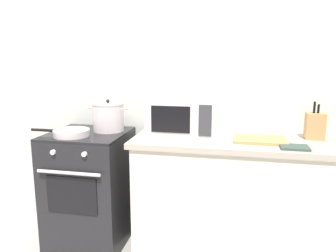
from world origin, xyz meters
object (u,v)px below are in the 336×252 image
Objects in this scene: stove at (90,188)px; frying_pan at (71,133)px; cutting_board at (260,140)px; stock_pot at (108,117)px; oven_mitt at (294,147)px; microwave at (183,115)px; knife_block at (315,126)px.

frying_pan reaches higher than stove.
stove is 1.39m from cutting_board.
frying_pan is (-0.21, -0.23, -0.09)m from stock_pot.
frying_pan is 1.30× the size of cutting_board.
cutting_board is 2.00× the size of oven_mitt.
microwave is (0.82, 0.21, 0.12)m from frying_pan.
microwave is at bearing -176.27° from knife_block.
knife_block reaches higher than oven_mitt.
cutting_board is at bearing 0.05° from stove.
stove is 1.84× the size of microwave.
microwave reaches higher than knife_block.
microwave is 0.95m from knife_block.
cutting_board is at bearing -160.16° from knife_block.
stove is at bearing 174.04° from oven_mitt.
cutting_board is 0.42m from knife_block.
knife_block is (0.95, 0.06, -0.05)m from microwave.
stock_pot is 1.24× the size of knife_block.
knife_block is at bearing 4.75° from stove.
knife_block is at bearing 59.29° from oven_mitt.
knife_block reaches higher than stove.
oven_mitt reaches higher than stove.
microwave is 0.58m from cutting_board.
knife_block is 1.51× the size of oven_mitt.
stove is 1.79m from knife_block.
stove is at bearing -173.97° from microwave.
frying_pan is 1.39m from cutting_board.
stove is 2.74× the size of stock_pot.
frying_pan is at bearing -165.40° from microwave.
stove is at bearing -145.31° from stock_pot.
stove is 1.97× the size of frying_pan.
oven_mitt is (0.77, -0.24, -0.14)m from microwave.
oven_mitt is (-0.18, -0.30, -0.09)m from knife_block.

